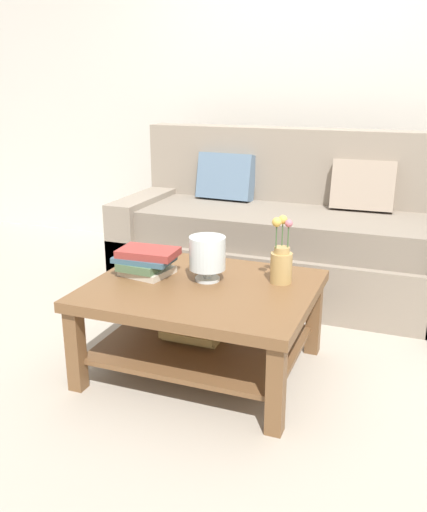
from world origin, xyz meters
TOP-DOWN VIEW (x-y plane):
  - ground_plane at (0.00, 0.00)m, footprint 10.00×10.00m
  - back_wall at (0.00, 1.65)m, footprint 6.40×0.12m
  - couch at (0.02, 0.81)m, footprint 2.23×0.90m
  - coffee_table at (-0.10, -0.44)m, footprint 1.05×0.87m
  - book_stack_main at (-0.41, -0.41)m, footprint 0.31×0.24m
  - glass_hurricane_vase at (-0.09, -0.38)m, footprint 0.18×0.18m
  - flower_pitcher at (0.25, -0.28)m, footprint 0.10×0.10m

SIDE VIEW (x-z plane):
  - ground_plane at x=0.00m, z-range 0.00..0.00m
  - coffee_table at x=-0.10m, z-range 0.10..0.54m
  - couch at x=0.02m, z-range -0.17..0.89m
  - book_stack_main at x=-0.41m, z-range 0.45..0.58m
  - flower_pitcher at x=0.25m, z-range 0.39..0.72m
  - glass_hurricane_vase at x=-0.09m, z-range 0.47..0.69m
  - back_wall at x=0.00m, z-range 0.00..2.70m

